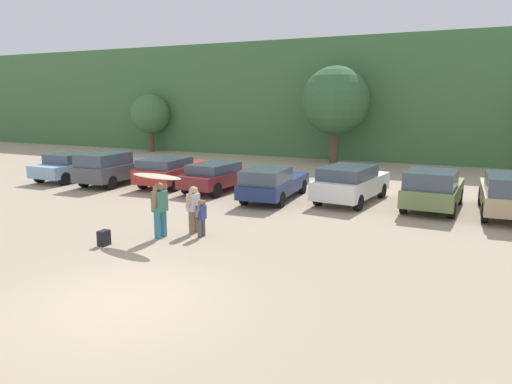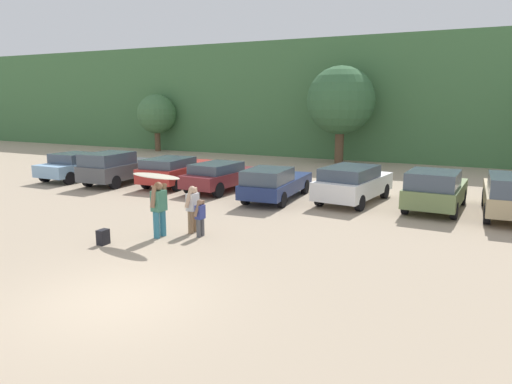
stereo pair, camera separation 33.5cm
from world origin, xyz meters
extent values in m
plane|color=tan|center=(0.00, 0.00, 0.00)|extent=(120.00, 120.00, 0.00)
cube|color=#427042|center=(0.00, 31.76, 4.25)|extent=(108.00, 12.00, 8.49)
cylinder|color=brown|center=(-18.12, 24.75, 0.85)|extent=(0.47, 0.47, 1.71)
sphere|color=#427042|center=(-18.12, 24.75, 3.06)|extent=(3.19, 3.19, 3.19)
cylinder|color=brown|center=(-2.31, 23.91, 1.14)|extent=(0.59, 0.59, 2.27)
sphere|color=#38663D|center=(-2.31, 23.91, 4.18)|extent=(4.49, 4.49, 4.49)
cube|color=#84ADD1|center=(-12.93, 11.15, 0.64)|extent=(1.96, 4.06, 0.62)
cube|color=#3F4C5B|center=(-12.93, 10.97, 1.20)|extent=(1.79, 1.86, 0.49)
cylinder|color=black|center=(-13.80, 12.49, 0.33)|extent=(0.22, 0.66, 0.66)
cylinder|color=black|center=(-12.05, 12.49, 0.33)|extent=(0.22, 0.66, 0.66)
cylinder|color=black|center=(-13.81, 9.82, 0.33)|extent=(0.22, 0.66, 0.66)
cylinder|color=black|center=(-12.06, 9.82, 0.33)|extent=(0.22, 0.66, 0.66)
cube|color=#4C4F54|center=(-10.01, 11.35, 0.70)|extent=(2.04, 4.60, 0.74)
cube|color=#3F4C5B|center=(-9.97, 10.38, 1.36)|extent=(1.80, 2.47, 0.59)
cylinder|color=black|center=(-10.91, 12.80, 0.33)|extent=(0.25, 0.67, 0.66)
cylinder|color=black|center=(-9.25, 12.88, 0.33)|extent=(0.25, 0.67, 0.66)
cylinder|color=black|center=(-10.77, 9.82, 0.33)|extent=(0.25, 0.67, 0.66)
cylinder|color=black|center=(-9.12, 9.90, 0.33)|extent=(0.25, 0.67, 0.66)
cube|color=#B72D28|center=(-7.11, 12.31, 0.68)|extent=(2.22, 4.88, 0.69)
cube|color=#3F4C5B|center=(-7.05, 11.37, 1.23)|extent=(1.92, 2.51, 0.42)
cylinder|color=black|center=(-8.07, 13.83, 0.33)|extent=(0.26, 0.68, 0.67)
cylinder|color=black|center=(-6.34, 13.93, 0.33)|extent=(0.26, 0.68, 0.67)
cylinder|color=black|center=(-7.87, 10.68, 0.33)|extent=(0.26, 0.68, 0.67)
cylinder|color=black|center=(-6.14, 10.79, 0.33)|extent=(0.26, 0.68, 0.67)
cube|color=maroon|center=(-4.35, 11.83, 0.63)|extent=(2.05, 4.38, 0.59)
cube|color=#3F4C5B|center=(-4.38, 11.44, 1.14)|extent=(1.78, 2.44, 0.43)
cylinder|color=black|center=(-5.04, 13.29, 0.34)|extent=(0.27, 0.69, 0.68)
cylinder|color=black|center=(-3.46, 13.18, 0.34)|extent=(0.27, 0.69, 0.68)
cylinder|color=black|center=(-5.24, 10.48, 0.34)|extent=(0.27, 0.69, 0.68)
cylinder|color=black|center=(-3.66, 10.37, 0.34)|extent=(0.27, 0.69, 0.68)
cube|color=navy|center=(-1.24, 11.27, 0.60)|extent=(2.05, 4.84, 0.56)
cube|color=#3F4C5B|center=(-1.17, 10.16, 1.17)|extent=(1.74, 2.28, 0.57)
cylinder|color=black|center=(-2.13, 12.78, 0.32)|extent=(0.26, 0.66, 0.65)
cylinder|color=black|center=(-0.56, 12.88, 0.32)|extent=(0.26, 0.66, 0.65)
cylinder|color=black|center=(-1.92, 9.66, 0.32)|extent=(0.26, 0.66, 0.65)
cylinder|color=black|center=(-0.36, 9.76, 0.32)|extent=(0.26, 0.66, 0.65)
cube|color=white|center=(1.88, 12.12, 0.69)|extent=(2.40, 4.60, 0.73)
cube|color=#3F4C5B|center=(1.82, 11.64, 1.30)|extent=(2.03, 2.77, 0.49)
cylinder|color=black|center=(1.21, 13.66, 0.32)|extent=(0.29, 0.66, 0.64)
cylinder|color=black|center=(2.90, 13.46, 0.32)|extent=(0.29, 0.66, 0.64)
cylinder|color=black|center=(0.87, 10.78, 0.32)|extent=(0.29, 0.66, 0.64)
cylinder|color=black|center=(2.55, 10.58, 0.32)|extent=(0.29, 0.66, 0.64)
cube|color=#6B7F4C|center=(5.11, 12.20, 0.65)|extent=(2.07, 4.24, 0.67)
cube|color=#3F4C5B|center=(5.07, 11.31, 1.30)|extent=(1.83, 2.18, 0.63)
cylinder|color=black|center=(4.31, 13.61, 0.32)|extent=(0.25, 0.64, 0.63)
cylinder|color=black|center=(6.02, 13.54, 0.32)|extent=(0.25, 0.64, 0.63)
cylinder|color=black|center=(4.20, 10.86, 0.32)|extent=(0.25, 0.64, 0.63)
cylinder|color=black|center=(5.90, 10.79, 0.32)|extent=(0.25, 0.64, 0.63)
cube|color=tan|center=(7.68, 12.20, 0.69)|extent=(1.93, 4.77, 0.66)
cylinder|color=black|center=(6.84, 13.71, 0.36)|extent=(0.25, 0.72, 0.71)
cylinder|color=black|center=(6.97, 10.61, 0.36)|extent=(0.25, 0.72, 0.71)
cylinder|color=teal|center=(-2.14, 4.15, 0.42)|extent=(0.20, 0.20, 0.84)
cylinder|color=teal|center=(-2.12, 4.45, 0.42)|extent=(0.20, 0.20, 0.84)
cube|color=#3F7F66|center=(-2.13, 4.30, 1.16)|extent=(0.34, 0.44, 0.64)
sphere|color=#8C664C|center=(-2.13, 4.30, 1.61)|extent=(0.27, 0.27, 0.27)
cylinder|color=#8C664C|center=(-2.15, 4.07, 1.32)|extent=(0.16, 0.29, 0.69)
cylinder|color=#8C664C|center=(-2.12, 4.54, 1.32)|extent=(0.16, 0.29, 0.69)
cylinder|color=#4C4C51|center=(-1.04, 4.82, 0.28)|extent=(0.13, 0.13, 0.57)
cylinder|color=#4C4C51|center=(-1.03, 5.02, 0.28)|extent=(0.13, 0.13, 0.57)
cube|color=#333D8C|center=(-1.03, 4.92, 0.78)|extent=(0.23, 0.30, 0.43)
sphere|color=#8C664C|center=(-1.03, 4.92, 1.09)|extent=(0.18, 0.18, 0.18)
cylinder|color=#8C664C|center=(-1.04, 4.76, 0.90)|extent=(0.11, 0.31, 0.45)
cylinder|color=#8C664C|center=(-1.02, 5.08, 0.90)|extent=(0.10, 0.12, 0.46)
cylinder|color=#8C6B4C|center=(-1.50, 5.06, 0.36)|extent=(0.17, 0.17, 0.73)
cylinder|color=#8C6B4C|center=(-1.48, 5.32, 0.36)|extent=(0.17, 0.17, 0.73)
cube|color=silver|center=(-1.49, 5.19, 1.01)|extent=(0.30, 0.39, 0.56)
sphere|color=#D8AD8C|center=(-1.49, 5.19, 1.40)|extent=(0.23, 0.23, 0.23)
cylinder|color=#D8AD8C|center=(-1.50, 4.99, 1.16)|extent=(0.14, 0.36, 0.59)
cylinder|color=#D8AD8C|center=(-1.48, 5.40, 1.16)|extent=(0.14, 0.25, 0.60)
ellipsoid|color=beige|center=(-2.12, 4.18, 1.95)|extent=(2.07, 0.92, 0.10)
cube|color=black|center=(-3.15, 2.92, 0.23)|extent=(0.24, 0.34, 0.45)
camera|label=1|loc=(6.65, -7.36, 4.21)|focal=33.48mm
camera|label=2|loc=(6.95, -7.22, 4.21)|focal=33.48mm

